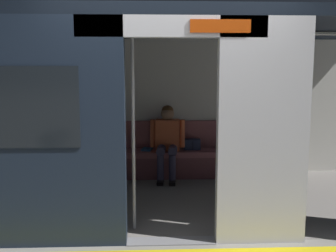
% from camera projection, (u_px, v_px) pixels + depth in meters
% --- Properties ---
extents(ground_plane, '(60.00, 60.00, 0.00)m').
position_uv_depth(ground_plane, '(171.00, 242.00, 3.96)').
color(ground_plane, gray).
extents(train_car, '(6.40, 2.93, 2.33)m').
position_uv_depth(train_car, '(162.00, 83.00, 5.01)').
color(train_car, silver).
rests_on(train_car, ground_plane).
extents(bench_seat, '(3.02, 0.44, 0.44)m').
position_uv_depth(bench_seat, '(164.00, 157.00, 6.31)').
color(bench_seat, '#935156').
rests_on(bench_seat, ground_plane).
extents(person_seated, '(0.55, 0.70, 1.16)m').
position_uv_depth(person_seated, '(167.00, 137.00, 6.22)').
color(person_seated, '#CC5933').
rests_on(person_seated, ground_plane).
extents(handbag, '(0.26, 0.15, 0.17)m').
position_uv_depth(handbag, '(192.00, 144.00, 6.38)').
color(handbag, '#262D4C').
rests_on(handbag, bench_seat).
extents(book, '(0.19, 0.25, 0.03)m').
position_uv_depth(book, '(147.00, 149.00, 6.34)').
color(book, '#26598C').
rests_on(book, bench_seat).
extents(grab_pole_door, '(0.04, 0.04, 2.19)m').
position_uv_depth(grab_pole_door, '(133.00, 129.00, 4.14)').
color(grab_pole_door, silver).
rests_on(grab_pole_door, ground_plane).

